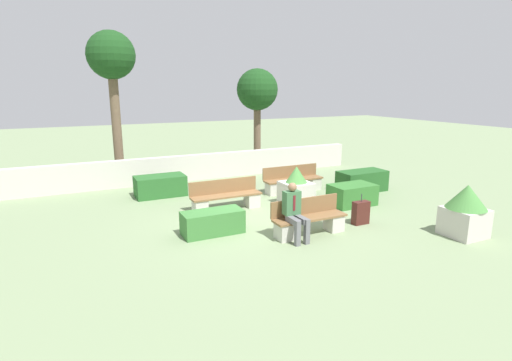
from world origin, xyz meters
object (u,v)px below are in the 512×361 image
object	(u,v)px
bench_left_side	(226,198)
planter_corner_right	(296,188)
bench_right_side	(293,182)
bench_front	(309,221)
tree_leftmost	(111,61)
tree_center_left	(257,92)
suitcase	(361,213)
planter_corner_left	(465,210)
person_seated_man	(294,209)

from	to	relation	value
bench_left_side	planter_corner_right	xyz separation A→B (m)	(2.04, -0.45, 0.17)
bench_right_side	bench_front	bearing A→B (deg)	-104.96
bench_left_side	tree_leftmost	size ratio (longest dim) A/B	0.38
bench_left_side	planter_corner_right	bearing A→B (deg)	-2.20
bench_left_side	planter_corner_right	distance (m)	2.09
bench_front	tree_center_left	xyz separation A→B (m)	(2.70, 8.20, 2.88)
planter_corner_right	suitcase	world-z (taller)	planter_corner_right
bench_left_side	tree_leftmost	bearing A→B (deg)	121.66
planter_corner_left	suitcase	xyz separation A→B (m)	(-1.60, 1.70, -0.34)
bench_left_side	person_seated_man	distance (m)	2.89
person_seated_man	suitcase	world-z (taller)	person_seated_man
tree_leftmost	tree_center_left	size ratio (longest dim) A/B	1.28
person_seated_man	tree_leftmost	size ratio (longest dim) A/B	0.24
suitcase	person_seated_man	bearing A→B (deg)	-175.22
planter_corner_right	tree_leftmost	size ratio (longest dim) A/B	0.22
bench_front	bench_right_side	xyz separation A→B (m)	(1.74, 3.57, 0.01)
bench_right_side	tree_center_left	world-z (taller)	tree_center_left
tree_leftmost	person_seated_man	bearing A→B (deg)	-72.18
tree_center_left	suitcase	bearing A→B (deg)	-97.84
bench_front	bench_left_side	xyz separation A→B (m)	(-1.02, 2.68, 0.01)
bench_left_side	tree_leftmost	world-z (taller)	tree_leftmost
bench_front	bench_right_side	size ratio (longest dim) A/B	0.89
person_seated_man	suitcase	xyz separation A→B (m)	(2.07, 0.17, -0.42)
bench_right_side	tree_leftmost	world-z (taller)	tree_leftmost
planter_corner_right	bench_left_side	bearing A→B (deg)	167.59
person_seated_man	planter_corner_right	distance (m)	2.82
bench_left_side	suitcase	world-z (taller)	bench_left_side
bench_left_side	bench_right_side	bearing A→B (deg)	28.26
planter_corner_left	tree_center_left	xyz separation A→B (m)	(-0.48, 9.87, 2.57)
bench_right_side	planter_corner_right	world-z (taller)	planter_corner_right
planter_corner_left	suitcase	distance (m)	2.36
suitcase	bench_left_side	bearing A→B (deg)	134.44
bench_right_side	tree_leftmost	xyz separation A→B (m)	(-4.88, 4.52, 3.96)
person_seated_man	tree_center_left	distance (m)	9.27
planter_corner_left	tree_center_left	distance (m)	10.21
person_seated_man	planter_corner_left	distance (m)	3.98
tree_leftmost	suitcase	bearing A→B (deg)	-59.65
person_seated_man	planter_corner_right	bearing A→B (deg)	57.34
person_seated_man	planter_corner_left	size ratio (longest dim) A/B	1.07
bench_front	suitcase	distance (m)	1.58
bench_front	planter_corner_right	distance (m)	2.46
bench_left_side	planter_corner_left	distance (m)	6.05
person_seated_man	suitcase	size ratio (longest dim) A/B	1.66
bench_front	planter_corner_left	bearing A→B (deg)	-27.71
planter_corner_right	tree_leftmost	xyz separation A→B (m)	(-4.16, 5.86, 3.79)
bench_left_side	planter_corner_left	size ratio (longest dim) A/B	1.67
bench_left_side	tree_center_left	distance (m)	7.25
bench_right_side	planter_corner_right	xyz separation A→B (m)	(-0.72, -1.34, 0.17)
planter_corner_left	tree_center_left	bearing A→B (deg)	92.77
bench_left_side	tree_leftmost	distance (m)	7.04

